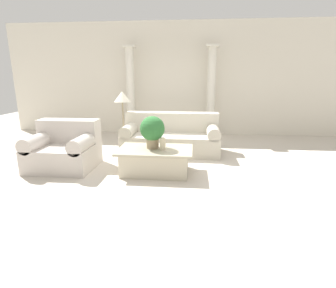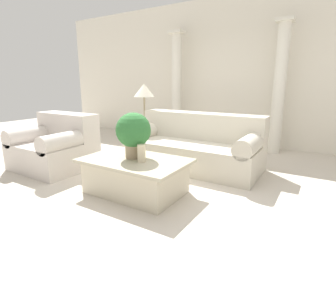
{
  "view_description": "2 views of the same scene",
  "coord_description": "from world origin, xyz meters",
  "views": [
    {
      "loc": [
        0.56,
        -4.92,
        1.69
      ],
      "look_at": [
        0.11,
        -0.3,
        0.49
      ],
      "focal_mm": 28.0,
      "sensor_mm": 36.0,
      "label": 1
    },
    {
      "loc": [
        1.9,
        -2.95,
        1.37
      ],
      "look_at": [
        0.11,
        -0.04,
        0.57
      ],
      "focal_mm": 28.0,
      "sensor_mm": 36.0,
      "label": 2
    }
  ],
  "objects": [
    {
      "name": "sofa_long",
      "position": [
        0.07,
        0.88,
        0.35
      ],
      "size": [
        2.14,
        0.98,
        0.88
      ],
      "color": "beige",
      "rests_on": "ground_plane"
    },
    {
      "name": "floor_lamp",
      "position": [
        -1.08,
        1.04,
        1.15
      ],
      "size": [
        0.38,
        0.38,
        1.36
      ],
      "color": "gray",
      "rests_on": "ground_plane"
    },
    {
      "name": "wall_back",
      "position": [
        0.0,
        2.94,
        1.6
      ],
      "size": [
        10.0,
        0.06,
        3.2
      ],
      "color": "silver",
      "rests_on": "ground_plane"
    },
    {
      "name": "pillar_candle",
      "position": [
        0.04,
        -0.54,
        0.55
      ],
      "size": [
        0.1,
        0.1,
        0.21
      ],
      "color": "beige",
      "rests_on": "coffee_table"
    },
    {
      "name": "coffee_table",
      "position": [
        -0.1,
        -0.49,
        0.23
      ],
      "size": [
        1.31,
        0.83,
        0.44
      ],
      "color": "beige",
      "rests_on": "ground_plane"
    },
    {
      "name": "loveseat",
      "position": [
        -1.86,
        -0.34,
        0.37
      ],
      "size": [
        1.16,
        0.98,
        0.88
      ],
      "color": "beige",
      "rests_on": "ground_plane"
    },
    {
      "name": "potted_plant",
      "position": [
        -0.15,
        -0.44,
        0.77
      ],
      "size": [
        0.44,
        0.44,
        0.57
      ],
      "color": "#937F60",
      "rests_on": "coffee_table"
    },
    {
      "name": "column_right",
      "position": [
        1.04,
        2.53,
        1.28
      ],
      "size": [
        0.32,
        0.32,
        2.51
      ],
      "color": "silver",
      "rests_on": "ground_plane"
    },
    {
      "name": "ground_plane",
      "position": [
        0.0,
        0.0,
        0.0
      ],
      "size": [
        16.0,
        16.0,
        0.0
      ],
      "primitive_type": "plane",
      "color": "beige"
    },
    {
      "name": "column_left",
      "position": [
        -1.23,
        2.53,
        1.28
      ],
      "size": [
        0.32,
        0.32,
        2.51
      ],
      "color": "silver",
      "rests_on": "ground_plane"
    }
  ]
}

